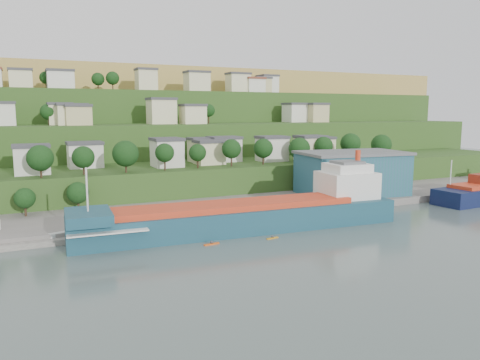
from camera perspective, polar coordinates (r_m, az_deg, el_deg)
ground at (r=100.09m, az=3.96°, el=-7.08°), size 500.00×500.00×0.00m
quay at (r=133.42m, az=5.61°, el=-3.19°), size 220.00×26.00×4.00m
hillside at (r=258.57m, az=-14.56°, el=2.20°), size 360.00×210.40×96.00m
cargo_ship_near at (r=106.34m, az=1.47°, el=-4.43°), size 75.34×16.23×19.21m
warehouse at (r=143.88m, az=13.47°, el=0.87°), size 32.97×22.42×12.80m
dinghy at (r=103.45m, az=-21.19°, el=-6.21°), size 4.30×2.69×0.81m
kayak_orange at (r=95.23m, az=-3.49°, el=-7.73°), size 3.39×0.94×0.84m
kayak_yellow at (r=99.70m, az=3.97°, el=-7.01°), size 2.87×0.86×0.71m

